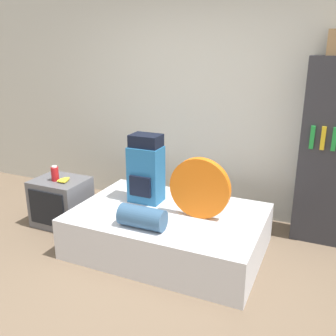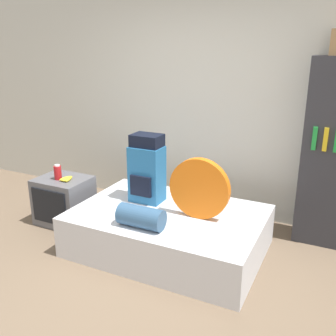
{
  "view_description": "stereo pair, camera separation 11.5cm",
  "coord_description": "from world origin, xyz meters",
  "px_view_note": "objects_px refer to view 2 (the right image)",
  "views": [
    {
      "loc": [
        1.35,
        -2.2,
        1.96
      ],
      "look_at": [
        -0.02,
        0.87,
        0.86
      ],
      "focal_mm": 40.0,
      "sensor_mm": 36.0,
      "label": 1
    },
    {
      "loc": [
        1.46,
        -2.16,
        1.96
      ],
      "look_at": [
        -0.02,
        0.87,
        0.86
      ],
      "focal_mm": 40.0,
      "sensor_mm": 36.0,
      "label": 2
    }
  ],
  "objects_px": {
    "tent_bag": "(199,189)",
    "canister": "(58,172)",
    "sleeping_roll": "(141,217)",
    "television": "(64,200)",
    "bookshelf": "(335,155)",
    "backpack": "(147,170)"
  },
  "relations": [
    {
      "from": "backpack",
      "to": "sleeping_roll",
      "type": "xyz_separation_m",
      "value": [
        0.25,
        -0.56,
        -0.24
      ]
    },
    {
      "from": "tent_bag",
      "to": "sleeping_roll",
      "type": "bearing_deg",
      "value": -133.19
    },
    {
      "from": "bookshelf",
      "to": "tent_bag",
      "type": "bearing_deg",
      "value": -141.16
    },
    {
      "from": "canister",
      "to": "television",
      "type": "bearing_deg",
      "value": 66.36
    },
    {
      "from": "sleeping_roll",
      "to": "canister",
      "type": "xyz_separation_m",
      "value": [
        -1.3,
        0.39,
        0.11
      ]
    },
    {
      "from": "television",
      "to": "canister",
      "type": "height_order",
      "value": "canister"
    },
    {
      "from": "backpack",
      "to": "bookshelf",
      "type": "distance_m",
      "value": 1.88
    },
    {
      "from": "sleeping_roll",
      "to": "bookshelf",
      "type": "distance_m",
      "value": 2.01
    },
    {
      "from": "tent_bag",
      "to": "television",
      "type": "bearing_deg",
      "value": 179.52
    },
    {
      "from": "sleeping_roll",
      "to": "television",
      "type": "relative_size",
      "value": 0.73
    },
    {
      "from": "canister",
      "to": "bookshelf",
      "type": "distance_m",
      "value": 2.93
    },
    {
      "from": "canister",
      "to": "backpack",
      "type": "bearing_deg",
      "value": 9.27
    },
    {
      "from": "television",
      "to": "backpack",
      "type": "bearing_deg",
      "value": 7.24
    },
    {
      "from": "backpack",
      "to": "sleeping_roll",
      "type": "bearing_deg",
      "value": -66.07
    },
    {
      "from": "backpack",
      "to": "bookshelf",
      "type": "height_order",
      "value": "bookshelf"
    },
    {
      "from": "backpack",
      "to": "television",
      "type": "xyz_separation_m",
      "value": [
        -1.03,
        -0.13,
        -0.49
      ]
    },
    {
      "from": "backpack",
      "to": "television",
      "type": "relative_size",
      "value": 1.23
    },
    {
      "from": "tent_bag",
      "to": "sleeping_roll",
      "type": "xyz_separation_m",
      "value": [
        -0.39,
        -0.42,
        -0.19
      ]
    },
    {
      "from": "bookshelf",
      "to": "sleeping_roll",
      "type": "bearing_deg",
      "value": -138.85
    },
    {
      "from": "tent_bag",
      "to": "canister",
      "type": "xyz_separation_m",
      "value": [
        -1.69,
        -0.03,
        -0.08
      ]
    },
    {
      "from": "canister",
      "to": "bookshelf",
      "type": "relative_size",
      "value": 0.09
    },
    {
      "from": "tent_bag",
      "to": "television",
      "type": "distance_m",
      "value": 1.72
    }
  ]
}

